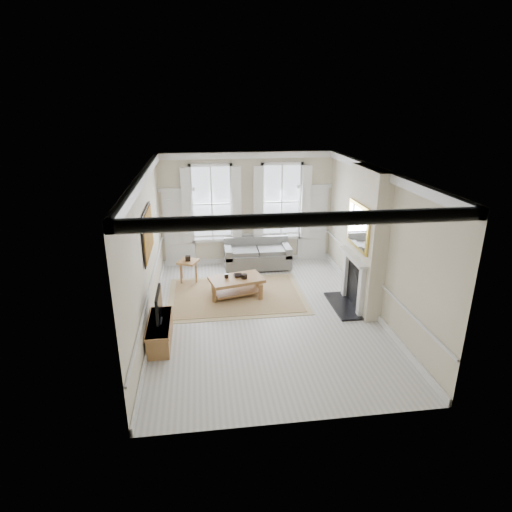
{
  "coord_description": "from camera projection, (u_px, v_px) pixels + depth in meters",
  "views": [
    {
      "loc": [
        -1.38,
        -8.91,
        4.81
      ],
      "look_at": [
        -0.11,
        0.7,
        1.25
      ],
      "focal_mm": 30.0,
      "sensor_mm": 36.0,
      "label": 1
    }
  ],
  "objects": [
    {
      "name": "side_table",
      "position": [
        188.0,
        264.0,
        11.89
      ],
      "size": [
        0.65,
        0.65,
        0.6
      ],
      "rotation": [
        0.0,
        0.0,
        -0.43
      ],
      "color": "brown",
      "rests_on": "floor"
    },
    {
      "name": "door_left",
      "position": [
        179.0,
        229.0,
        12.79
      ],
      "size": [
        0.9,
        0.08,
        2.3
      ],
      "primitive_type": "cube",
      "color": "silver",
      "rests_on": "floor"
    },
    {
      "name": "mirror",
      "position": [
        358.0,
        226.0,
        9.88
      ],
      "size": [
        0.06,
        1.26,
        1.06
      ],
      "primitive_type": "cube",
      "color": "gold",
      "rests_on": "chimney_breast"
    },
    {
      "name": "fireplace",
      "position": [
        353.0,
        279.0,
        10.33
      ],
      "size": [
        0.21,
        1.45,
        1.33
      ],
      "color": "silver",
      "rests_on": "floor"
    },
    {
      "name": "window_left",
      "position": [
        212.0,
        204.0,
        12.64
      ],
      "size": [
        1.26,
        0.2,
        2.2
      ],
      "primitive_type": null,
      "color": "#B2BCC6",
      "rests_on": "back_wall"
    },
    {
      "name": "ceiling",
      "position": [
        265.0,
        171.0,
        8.95
      ],
      "size": [
        7.2,
        7.2,
        0.0
      ],
      "primitive_type": "plane",
      "rotation": [
        3.14,
        0.0,
        0.0
      ],
      "color": "white",
      "rests_on": "back_wall"
    },
    {
      "name": "left_wall",
      "position": [
        146.0,
        253.0,
        9.22
      ],
      "size": [
        0.0,
        7.2,
        7.2
      ],
      "primitive_type": "plane",
      "rotation": [
        1.57,
        0.0,
        1.57
      ],
      "color": "beige",
      "rests_on": "floor"
    },
    {
      "name": "door_right",
      "position": [
        312.0,
        224.0,
        13.29
      ],
      "size": [
        0.9,
        0.08,
        2.3
      ],
      "primitive_type": "cube",
      "color": "silver",
      "rests_on": "floor"
    },
    {
      "name": "coffee_table",
      "position": [
        236.0,
        281.0,
        10.98
      ],
      "size": [
        1.48,
        1.07,
        0.5
      ],
      "rotation": [
        0.0,
        0.0,
        0.24
      ],
      "color": "brown",
      "rests_on": "rug"
    },
    {
      "name": "floor",
      "position": [
        264.0,
        315.0,
        10.12
      ],
      "size": [
        7.2,
        7.2,
        0.0
      ],
      "primitive_type": "plane",
      "color": "#B7B5AD",
      "rests_on": "ground"
    },
    {
      "name": "tv_stand",
      "position": [
        160.0,
        332.0,
        8.92
      ],
      "size": [
        0.44,
        1.37,
        0.49
      ],
      "primitive_type": "cube",
      "color": "brown",
      "rests_on": "floor"
    },
    {
      "name": "sofa",
      "position": [
        257.0,
        256.0,
        12.92
      ],
      "size": [
        1.95,
        0.95,
        0.88
      ],
      "color": "#5E5E5B",
      "rests_on": "floor"
    },
    {
      "name": "bowl",
      "position": [
        238.0,
        275.0,
        11.04
      ],
      "size": [
        0.24,
        0.24,
        0.06
      ],
      "primitive_type": "imported",
      "rotation": [
        0.0,
        0.0,
        0.04
      ],
      "color": "black",
      "rests_on": "coffee_table"
    },
    {
      "name": "window_right",
      "position": [
        281.0,
        202.0,
        12.9
      ],
      "size": [
        1.26,
        0.2,
        2.2
      ],
      "primitive_type": null,
      "color": "#B2BCC6",
      "rests_on": "back_wall"
    },
    {
      "name": "ceramic_pot_b",
      "position": [
        244.0,
        276.0,
        10.91
      ],
      "size": [
        0.16,
        0.16,
        0.11
      ],
      "primitive_type": "cylinder",
      "color": "black",
      "rests_on": "coffee_table"
    },
    {
      "name": "right_wall",
      "position": [
        376.0,
        243.0,
        9.86
      ],
      "size": [
        0.0,
        7.2,
        7.2
      ],
      "primitive_type": "plane",
      "rotation": [
        1.57,
        0.0,
        -1.57
      ],
      "color": "beige",
      "rests_on": "floor"
    },
    {
      "name": "back_wall",
      "position": [
        247.0,
        209.0,
        12.89
      ],
      "size": [
        5.2,
        0.0,
        5.2
      ],
      "primitive_type": "plane",
      "rotation": [
        1.57,
        0.0,
        0.0
      ],
      "color": "beige",
      "rests_on": "floor"
    },
    {
      "name": "hearth",
      "position": [
        343.0,
        305.0,
        10.55
      ],
      "size": [
        0.55,
        1.5,
        0.05
      ],
      "primitive_type": "cube",
      "color": "black",
      "rests_on": "floor"
    },
    {
      "name": "rug",
      "position": [
        237.0,
        295.0,
        11.12
      ],
      "size": [
        3.5,
        2.6,
        0.02
      ],
      "primitive_type": "cube",
      "color": "olive",
      "rests_on": "floor"
    },
    {
      "name": "painting",
      "position": [
        148.0,
        233.0,
        9.38
      ],
      "size": [
        0.05,
        1.66,
        1.06
      ],
      "primitive_type": "cube",
      "color": "#A97B1D",
      "rests_on": "left_wall"
    },
    {
      "name": "ceramic_pot_a",
      "position": [
        226.0,
        276.0,
        10.95
      ],
      "size": [
        0.11,
        0.11,
        0.11
      ],
      "primitive_type": "cylinder",
      "color": "black",
      "rests_on": "coffee_table"
    },
    {
      "name": "chimney_breast",
      "position": [
        366.0,
        240.0,
        10.02
      ],
      "size": [
        0.35,
        1.7,
        3.38
      ],
      "primitive_type": "cube",
      "color": "beige",
      "rests_on": "floor"
    },
    {
      "name": "tv",
      "position": [
        159.0,
        304.0,
        8.7
      ],
      "size": [
        0.08,
        0.9,
        0.68
      ],
      "color": "black",
      "rests_on": "tv_stand"
    }
  ]
}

